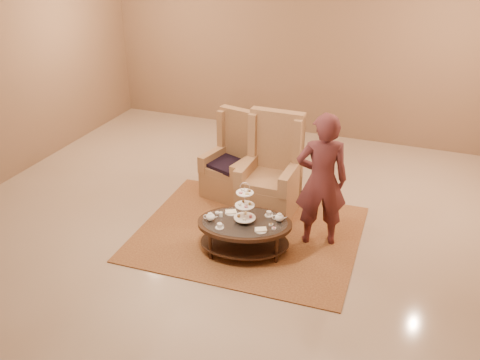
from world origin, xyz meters
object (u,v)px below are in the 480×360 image
at_px(armchair_right, 271,179).
at_px(tea_table, 245,227).
at_px(armchair_left, 234,167).
at_px(person, 322,181).

bearing_deg(armchair_right, tea_table, -87.30).
relative_size(armchair_left, person, 0.72).
distance_m(tea_table, person, 1.12).
relative_size(armchair_right, person, 0.80).
bearing_deg(armchair_left, person, -17.60).
bearing_deg(tea_table, person, 19.04).
height_order(tea_table, person, person).
xyz_separation_m(tea_table, person, (0.81, 0.56, 0.53)).
height_order(armchair_left, person, person).
relative_size(armchair_left, armchair_right, 0.90).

